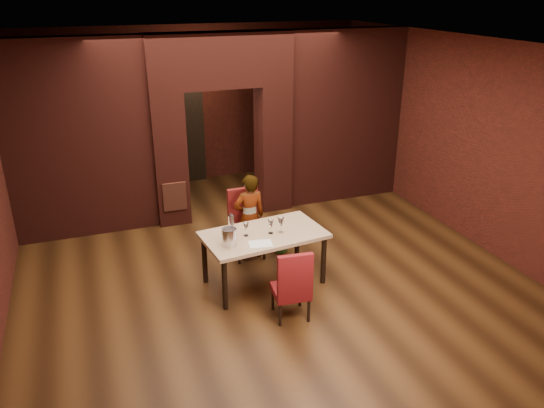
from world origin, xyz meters
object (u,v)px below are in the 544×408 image
(dining_table, at_px, (264,258))
(chair_far, at_px, (247,225))
(wine_glass_b, at_px, (271,227))
(wine_glass_c, at_px, (281,225))
(potted_plant, at_px, (281,239))
(wine_bucket, at_px, (229,237))
(water_bottle, at_px, (231,226))
(person_seated, at_px, (250,217))
(chair_near, at_px, (291,283))
(wine_glass_a, at_px, (246,229))

(dining_table, bearing_deg, chair_far, 81.94)
(dining_table, bearing_deg, wine_glass_b, -28.23)
(wine_glass_c, distance_m, potted_plant, 1.15)
(dining_table, xyz_separation_m, wine_bucket, (-0.54, -0.19, 0.50))
(wine_bucket, relative_size, water_bottle, 0.72)
(person_seated, height_order, potted_plant, person_seated)
(wine_glass_c, height_order, wine_bucket, wine_bucket)
(dining_table, bearing_deg, chair_near, -93.55)
(wine_bucket, distance_m, potted_plant, 1.64)
(wine_glass_b, relative_size, wine_bucket, 0.85)
(wine_glass_b, distance_m, potted_plant, 1.18)
(dining_table, relative_size, wine_glass_b, 8.14)
(chair_far, height_order, water_bottle, water_bottle)
(wine_glass_a, distance_m, water_bottle, 0.21)
(dining_table, bearing_deg, person_seated, 80.06)
(wine_glass_c, bearing_deg, wine_bucket, -170.29)
(wine_glass_a, relative_size, wine_glass_c, 0.86)
(wine_glass_b, xyz_separation_m, wine_bucket, (-0.63, -0.15, 0.02))
(dining_table, xyz_separation_m, wine_glass_c, (0.23, -0.06, 0.50))
(wine_glass_c, bearing_deg, water_bottle, 170.71)
(wine_glass_b, height_order, water_bottle, water_bottle)
(wine_glass_b, height_order, wine_bucket, wine_bucket)
(wine_glass_c, bearing_deg, person_seated, 101.51)
(chair_near, xyz_separation_m, wine_bucket, (-0.58, 0.70, 0.41))
(wine_glass_a, xyz_separation_m, wine_glass_b, (0.34, -0.04, 0.00))
(dining_table, bearing_deg, wine_glass_a, 172.00)
(person_seated, xyz_separation_m, wine_glass_b, (0.04, -0.83, 0.20))
(wine_glass_b, bearing_deg, water_bottle, 170.78)
(wine_bucket, distance_m, water_bottle, 0.26)
(chair_near, distance_m, water_bottle, 1.15)
(water_bottle, bearing_deg, chair_near, -62.71)
(dining_table, distance_m, potted_plant, 1.01)
(dining_table, xyz_separation_m, water_bottle, (-0.44, 0.05, 0.55))
(wine_bucket, height_order, water_bottle, water_bottle)
(person_seated, height_order, wine_glass_b, person_seated)
(wine_glass_a, bearing_deg, potted_plant, 44.12)
(wine_glass_b, distance_m, wine_bucket, 0.65)
(dining_table, height_order, wine_glass_b, wine_glass_b)
(wine_glass_b, bearing_deg, wine_bucket, -166.19)
(dining_table, distance_m, wine_bucket, 0.76)
(wine_bucket, bearing_deg, wine_glass_b, 13.81)
(chair_near, bearing_deg, wine_bucket, -44.24)
(wine_glass_a, bearing_deg, dining_table, -1.78)
(wine_glass_a, height_order, water_bottle, water_bottle)
(chair_near, bearing_deg, wine_glass_c, -96.50)
(wine_bucket, relative_size, potted_plant, 0.56)
(dining_table, bearing_deg, potted_plant, 48.38)
(person_seated, xyz_separation_m, water_bottle, (-0.49, -0.74, 0.26))
(person_seated, relative_size, water_bottle, 4.11)
(wine_glass_a, xyz_separation_m, wine_glass_c, (0.48, -0.07, 0.02))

